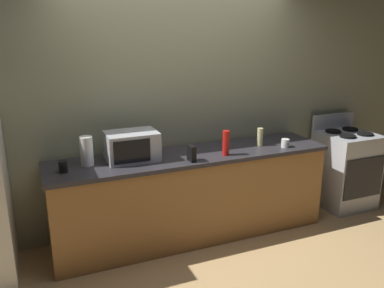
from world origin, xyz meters
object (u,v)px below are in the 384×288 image
microwave (132,146)px  bottle_vinegar (260,137)px  paper_towel_roll (87,151)px  bottle_hot_sauce (226,143)px  mug_black (63,167)px  mug_white (285,143)px  cordless_phone (192,153)px  stove_range (345,169)px

microwave → bottle_vinegar: 1.36m
paper_towel_roll → bottle_hot_sauce: bearing=-9.5°
mug_black → mug_white: mug_black is taller
microwave → bottle_vinegar: bearing=-2.8°
paper_towel_roll → cordless_phone: size_ratio=1.80×
mug_black → mug_white: size_ratio=1.19×
mug_black → cordless_phone: bearing=-7.5°
microwave → mug_white: size_ratio=5.51×
mug_white → microwave: bearing=172.2°
paper_towel_roll → mug_white: size_ratio=3.10×
cordless_phone → stove_range: bearing=2.9°
mug_white → bottle_vinegar: bearing=145.5°
mug_white → stove_range: bearing=9.4°
paper_towel_roll → bottle_vinegar: size_ratio=1.41×
bottle_hot_sauce → mug_black: bottle_hot_sauce is taller
cordless_phone → bottle_hot_sauce: bearing=3.2°
stove_range → mug_white: size_ratio=12.39×
microwave → mug_black: microwave is taller
stove_range → cordless_phone: (-2.09, -0.21, 0.51)m
stove_range → bottle_vinegar: size_ratio=5.65×
cordless_phone → mug_white: 1.08m
paper_towel_roll → microwave: bearing=-0.3°
microwave → bottle_vinegar: (1.36, -0.07, -0.04)m
bottle_hot_sauce → paper_towel_roll: bearing=170.5°
paper_towel_roll → mug_white: (1.99, -0.22, -0.09)m
microwave → cordless_phone: size_ratio=3.20×
mug_white → mug_black: bearing=177.1°
bottle_vinegar → paper_towel_roll: bearing=177.7°
microwave → bottle_hot_sauce: bearing=-13.7°
cordless_phone → bottle_vinegar: (0.86, 0.19, 0.02)m
microwave → mug_white: microwave is taller
bottle_vinegar → mug_black: bottle_vinegar is taller
bottle_hot_sauce → bottle_vinegar: bearing=17.1°
paper_towel_roll → mug_black: bearing=-154.2°
paper_towel_roll → cordless_phone: paper_towel_roll is taller
stove_range → bottle_hot_sauce: bottle_hot_sauce is taller
stove_range → microwave: bearing=178.9°
stove_range → mug_black: size_ratio=10.38×
stove_range → mug_white: stove_range is taller
mug_white → cordless_phone: bearing=-178.0°
bottle_hot_sauce → mug_black: 1.53m
cordless_phone → mug_white: size_ratio=1.72×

